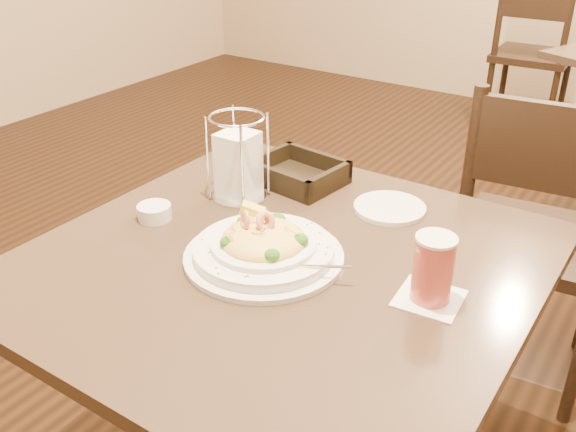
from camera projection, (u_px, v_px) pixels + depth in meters
The scene contains 9 objects.
main_table at pixel (283, 354), 1.32m from camera, with size 0.90×0.90×0.74m.
dining_chair_near at pixel (536, 234), 1.78m from camera, with size 0.46×0.46×0.93m.
dining_chair_far at pixel (532, 49), 3.67m from camera, with size 0.44×0.44×0.93m.
pasta_bowl at pixel (264, 246), 1.19m from camera, with size 0.33×0.30×0.10m.
drink_glass at pixel (433, 269), 1.06m from camera, with size 0.12×0.12×0.12m.
bread_basket at pixel (298, 174), 1.50m from camera, with size 0.21×0.18×0.05m.
napkin_caddy at pixel (238, 163), 1.40m from camera, with size 0.12×0.12×0.19m.
side_plate at pixel (390, 208), 1.38m from camera, with size 0.16×0.16×0.01m, color white.
butter_ramekin at pixel (154, 212), 1.34m from camera, with size 0.07×0.07×0.03m, color white.
Camera 1 is at (0.58, -0.85, 1.38)m, focal length 40.00 mm.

